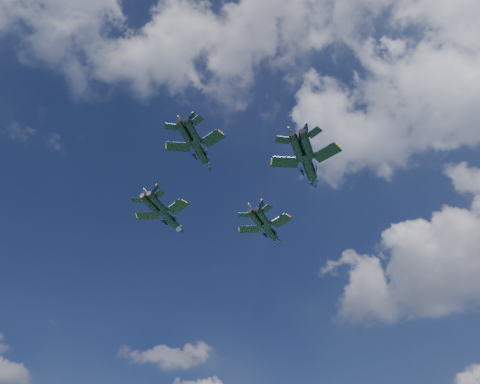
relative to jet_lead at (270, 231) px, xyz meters
name	(u,v)px	position (x,y,z in m)	size (l,w,h in m)	color
jet_lead	(270,231)	(0.00, 0.00, 0.00)	(12.48, 16.72, 3.93)	black
jet_left	(169,217)	(-13.44, -18.72, -0.54)	(12.37, 16.63, 3.91)	black
jet_right	(309,167)	(17.79, -10.61, 1.88)	(13.21, 18.26, 4.32)	black
jet_slot	(200,151)	(6.93, -30.26, -1.86)	(10.44, 14.49, 3.43)	black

